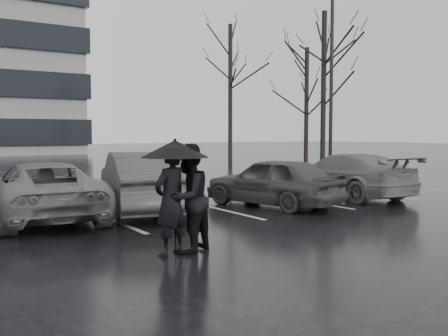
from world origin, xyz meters
name	(u,v)px	position (x,y,z in m)	size (l,w,h in m)	color
ground	(243,223)	(0.00, 0.00, 0.00)	(160.00, 160.00, 0.00)	black
car_main	(273,182)	(2.03, 1.55, 0.64)	(1.52, 3.77, 1.29)	black
car_west_a	(142,182)	(-1.23, 2.47, 0.73)	(1.55, 4.45, 1.46)	#29292B
car_west_b	(43,191)	(-3.44, 2.77, 0.64)	(2.11, 4.58, 1.27)	#505053
car_east	(344,175)	(4.98, 1.85, 0.65)	(1.83, 4.49, 1.30)	#505053
pedestrian_left	(171,201)	(-2.57, -1.72, 0.86)	(0.63, 0.41, 1.71)	black
pedestrian_right	(188,198)	(-2.24, -1.67, 0.87)	(0.84, 0.66, 1.73)	black
umbrella	(175,149)	(-2.45, -1.64, 1.65)	(1.07, 1.07, 1.82)	black
lamp_post	(331,82)	(9.29, 6.75, 4.04)	(0.48, 0.48, 8.82)	gray
stall_stripes	(158,211)	(-0.80, 2.50, 0.00)	(19.72, 5.00, 0.00)	#ABABAE
tree_east	(323,92)	(12.00, 10.00, 4.00)	(0.26, 0.26, 8.00)	black
tree_ne	(306,106)	(14.50, 14.00, 3.50)	(0.26, 0.26, 7.00)	black
tree_north	(230,95)	(11.00, 17.00, 4.25)	(0.26, 0.26, 8.50)	black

